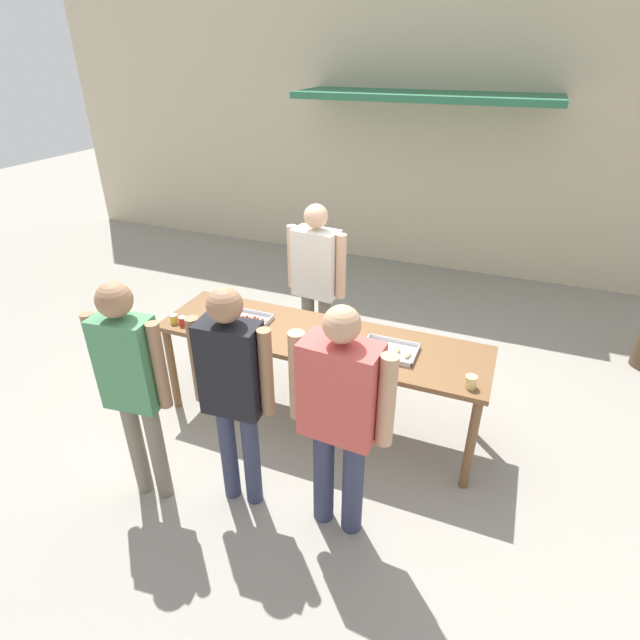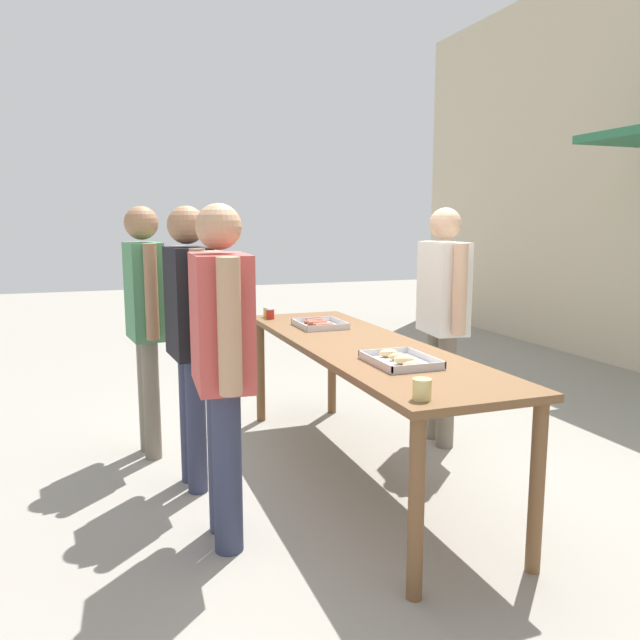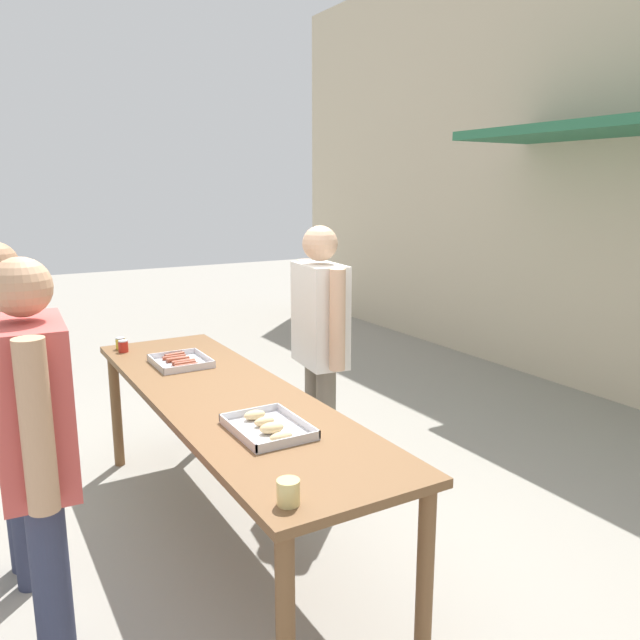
% 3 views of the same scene
% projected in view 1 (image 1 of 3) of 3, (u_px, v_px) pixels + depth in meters
% --- Properties ---
extents(ground_plane, '(24.00, 24.00, 0.00)m').
position_uv_depth(ground_plane, '(320.00, 419.00, 4.47)').
color(ground_plane, gray).
extents(building_facade_back, '(12.00, 1.11, 4.50)m').
position_uv_depth(building_facade_back, '(432.00, 105.00, 6.62)').
color(building_facade_back, beige).
rests_on(building_facade_back, ground).
extents(serving_table, '(2.73, 0.75, 0.86)m').
position_uv_depth(serving_table, '(320.00, 346.00, 4.10)').
color(serving_table, brown).
rests_on(serving_table, ground).
extents(food_tray_sausages, '(0.37, 0.32, 0.04)m').
position_uv_depth(food_tray_sausages, '(247.00, 321.00, 4.25)').
color(food_tray_sausages, silver).
rests_on(food_tray_sausages, serving_table).
extents(food_tray_buns, '(0.42, 0.31, 0.06)m').
position_uv_depth(food_tray_buns, '(389.00, 350.00, 3.83)').
color(food_tray_buns, silver).
rests_on(food_tray_buns, serving_table).
extents(condiment_jar_mustard, '(0.06, 0.06, 0.08)m').
position_uv_depth(condiment_jar_mustard, '(174.00, 319.00, 4.23)').
color(condiment_jar_mustard, gold).
rests_on(condiment_jar_mustard, serving_table).
extents(condiment_jar_ketchup, '(0.06, 0.06, 0.08)m').
position_uv_depth(condiment_jar_ketchup, '(183.00, 321.00, 4.20)').
color(condiment_jar_ketchup, '#B22319').
rests_on(condiment_jar_ketchup, serving_table).
extents(beer_cup, '(0.08, 0.08, 0.09)m').
position_uv_depth(beer_cup, '(471.00, 382.00, 3.43)').
color(beer_cup, '#DBC67A').
rests_on(beer_cup, serving_table).
extents(person_server_behind_table, '(0.61, 0.28, 1.71)m').
position_uv_depth(person_server_behind_table, '(316.00, 276.00, 4.75)').
color(person_server_behind_table, '#756B5B').
rests_on(person_server_behind_table, ground).
extents(person_customer_holding_hotdog, '(0.54, 0.25, 1.71)m').
position_uv_depth(person_customer_holding_hotdog, '(131.00, 377.00, 3.26)').
color(person_customer_holding_hotdog, '#756B5B').
rests_on(person_customer_holding_hotdog, ground).
extents(person_customer_with_cup, '(0.68, 0.29, 1.70)m').
position_uv_depth(person_customer_with_cup, '(340.00, 408.00, 3.03)').
color(person_customer_with_cup, '#333851').
rests_on(person_customer_with_cup, ground).
extents(person_customer_waiting_in_line, '(0.57, 0.25, 1.70)m').
position_uv_depth(person_customer_waiting_in_line, '(233.00, 384.00, 3.22)').
color(person_customer_waiting_in_line, '#333851').
rests_on(person_customer_waiting_in_line, ground).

